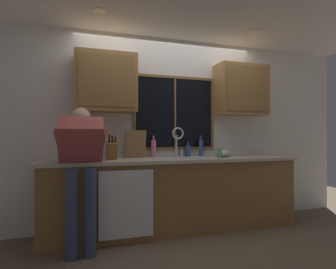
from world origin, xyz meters
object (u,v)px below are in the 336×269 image
at_px(person_standing, 81,160).
at_px(bottle_green_glass, 153,148).
at_px(mixing_bowl, 223,154).
at_px(soap_dispenser, 220,153).
at_px(bottle_amber_small, 188,150).
at_px(knife_block, 112,151).
at_px(cutting_board, 135,144).
at_px(bottle_tall_clear, 201,147).

height_order(person_standing, bottle_green_glass, person_standing).
bearing_deg(mixing_bowl, person_standing, -170.09).
height_order(person_standing, soap_dispenser, person_standing).
bearing_deg(soap_dispenser, bottle_amber_small, 127.99).
xyz_separation_m(person_standing, knife_block, (0.35, 0.33, 0.08)).
relative_size(cutting_board, mixing_bowl, 1.81).
bearing_deg(soap_dispenser, mixing_bowl, 50.31).
bearing_deg(soap_dispenser, knife_block, 172.81).
height_order(cutting_board, bottle_tall_clear, cutting_board).
height_order(cutting_board, mixing_bowl, cutting_board).
distance_m(knife_block, bottle_green_glass, 0.60).
bearing_deg(bottle_tall_clear, knife_block, -172.09).
relative_size(bottle_green_glass, bottle_amber_small, 1.42).
xyz_separation_m(soap_dispenser, bottle_tall_clear, (-0.11, 0.34, 0.05)).
bearing_deg(bottle_green_glass, cutting_board, -175.57).
bearing_deg(knife_block, bottle_tall_clear, 7.91).
relative_size(soap_dispenser, bottle_green_glass, 0.62).
bearing_deg(person_standing, bottle_tall_clear, 17.51).
bearing_deg(person_standing, bottle_amber_small, 20.64).
bearing_deg(person_standing, bottle_green_glass, 29.89).
bearing_deg(bottle_amber_small, mixing_bowl, -26.47).
xyz_separation_m(knife_block, bottle_amber_small, (1.06, 0.20, -0.02)).
relative_size(person_standing, knife_block, 4.75).
bearing_deg(knife_block, bottle_amber_small, 10.75).
xyz_separation_m(person_standing, cutting_board, (0.67, 0.51, 0.15)).
relative_size(cutting_board, soap_dispenser, 1.98).
bearing_deg(cutting_board, mixing_bowl, -9.17).
bearing_deg(mixing_bowl, cutting_board, 170.83).
distance_m(mixing_bowl, bottle_tall_clear, 0.31).
height_order(person_standing, mixing_bowl, person_standing).
bearing_deg(bottle_amber_small, soap_dispenser, -52.01).
relative_size(mixing_bowl, bottle_amber_small, 0.96).
height_order(knife_block, mixing_bowl, knife_block).
xyz_separation_m(cutting_board, bottle_tall_clear, (0.93, -0.01, -0.05)).
height_order(soap_dispenser, bottle_green_glass, bottle_green_glass).
xyz_separation_m(soap_dispenser, bottle_green_glass, (-0.78, 0.37, 0.05)).
bearing_deg(cutting_board, person_standing, -142.79).
relative_size(knife_block, cutting_board, 0.89).
relative_size(mixing_bowl, bottle_tall_clear, 0.67).
relative_size(cutting_board, bottle_tall_clear, 1.22).
height_order(mixing_bowl, bottle_green_glass, bottle_green_glass).
bearing_deg(mixing_bowl, knife_block, 179.63).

